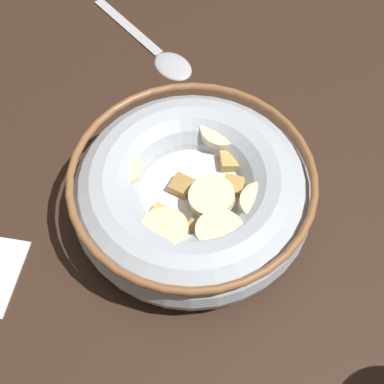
% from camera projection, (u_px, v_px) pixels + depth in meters
% --- Properties ---
extents(ground_plane, '(1.18, 1.18, 0.02)m').
position_uv_depth(ground_plane, '(192.00, 217.00, 0.45)').
color(ground_plane, '#332116').
extents(cereal_bowl, '(0.19, 0.19, 0.06)m').
position_uv_depth(cereal_bowl, '(192.00, 192.00, 0.41)').
color(cereal_bowl, '#B2BCC6').
rests_on(cereal_bowl, ground_plane).
extents(spoon, '(0.13, 0.11, 0.01)m').
position_uv_depth(spoon, '(161.00, 53.00, 0.53)').
color(spoon, '#B7B7BC').
rests_on(spoon, ground_plane).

